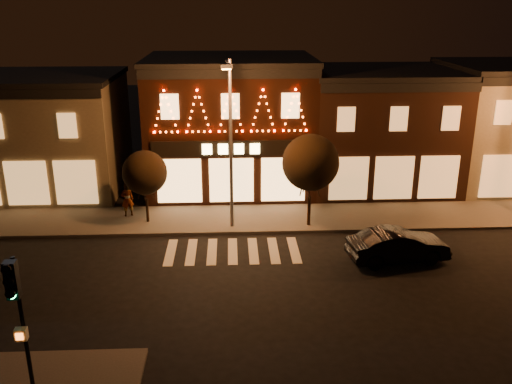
{
  "coord_description": "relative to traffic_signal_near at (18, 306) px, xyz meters",
  "views": [
    {
      "loc": [
        -0.02,
        -20.49,
        11.57
      ],
      "look_at": [
        1.14,
        4.0,
        3.03
      ],
      "focal_mm": 38.87,
      "sensor_mm": 36.0,
      "label": 1
    }
  ],
  "objects": [
    {
      "name": "streetlamp_mid",
      "position": [
        5.97,
        13.3,
        1.73
      ],
      "size": [
        0.57,
        2.0,
        8.72
      ],
      "rotation": [
        0.0,
        0.0,
        0.08
      ],
      "color": "#59595E",
      "rests_on": "sidewalk_far"
    },
    {
      "name": "building_pulp",
      "position": [
        6.0,
        20.71,
        0.62
      ],
      "size": [
        10.2,
        8.34,
        8.3
      ],
      "color": "black",
      "rests_on": "ground"
    },
    {
      "name": "building_right_a",
      "position": [
        15.5,
        20.73,
        0.22
      ],
      "size": [
        9.2,
        8.28,
        7.5
      ],
      "color": "#331B11",
      "rests_on": "ground"
    },
    {
      "name": "pedestrian",
      "position": [
        0.22,
        15.33,
        -2.45
      ],
      "size": [
        0.81,
        0.69,
        1.89
      ],
      "primitive_type": "imported",
      "rotation": [
        0.0,
        0.0,
        3.55
      ],
      "color": "gray",
      "rests_on": "sidewalk_far"
    },
    {
      "name": "building_left",
      "position": [
        -7.0,
        20.73,
        0.12
      ],
      "size": [
        12.2,
        8.28,
        7.3
      ],
      "color": "#706750",
      "rests_on": "ground"
    },
    {
      "name": "dark_sedan",
      "position": [
        13.68,
        9.33,
        -2.77
      ],
      "size": [
        4.85,
        2.28,
        1.54
      ],
      "primitive_type": "imported",
      "rotation": [
        0.0,
        0.0,
        1.72
      ],
      "color": "black",
      "rests_on": "ground"
    },
    {
      "name": "tree_left",
      "position": [
        1.42,
        14.43,
        -0.62
      ],
      "size": [
        2.37,
        2.37,
        3.96
      ],
      "rotation": [
        0.0,
        0.0,
        -0.1
      ],
      "color": "black",
      "rests_on": "sidewalk_far"
    },
    {
      "name": "tree_right",
      "position": [
        10.09,
        13.54,
        0.07
      ],
      "size": [
        2.96,
        2.96,
        4.95
      ],
      "rotation": [
        0.0,
        0.0,
        -0.17
      ],
      "color": "black",
      "rests_on": "sidewalk_far"
    },
    {
      "name": "traffic_signal_near",
      "position": [
        0.0,
        0.0,
        0.0
      ],
      "size": [
        0.35,
        0.5,
        4.81
      ],
      "rotation": [
        0.0,
        0.0,
        0.04
      ],
      "color": "black",
      "rests_on": "sidewalk_near"
    },
    {
      "name": "ground",
      "position": [
        6.0,
        6.73,
        -3.54
      ],
      "size": [
        120.0,
        120.0,
        0.0
      ],
      "primitive_type": "plane",
      "color": "black",
      "rests_on": "ground"
    },
    {
      "name": "sidewalk_far",
      "position": [
        8.0,
        14.73,
        -3.47
      ],
      "size": [
        44.0,
        4.0,
        0.15
      ],
      "primitive_type": "cube",
      "color": "#47423D",
      "rests_on": "ground"
    }
  ]
}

